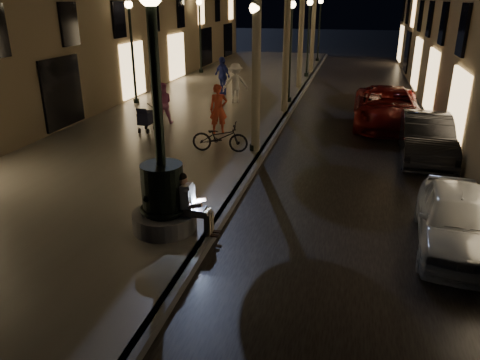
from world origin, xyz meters
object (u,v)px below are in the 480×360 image
(lamp_curb_a, at_px, (255,57))
(pedestrian_blue, at_px, (222,76))
(lamp_curb_b, at_px, (291,37))
(lamp_left_c, at_px, (200,25))
(lamp_curb_c, at_px, (309,27))
(fountain_lamppost, at_px, (163,186))
(lamp_left_b, at_px, (131,37))
(lamp_curb_d, at_px, (320,21))
(stroller, at_px, (146,118))
(car_second, at_px, (427,138))
(car_third, at_px, (387,108))
(pedestrian_pink, at_px, (162,103))
(bicycle, at_px, (220,137))
(car_front, at_px, (457,219))
(pedestrian_red, at_px, (219,109))
(pedestrian_white, at_px, (235,83))
(seated_man_laptop, at_px, (190,202))

(lamp_curb_a, height_order, pedestrian_blue, lamp_curb_a)
(lamp_curb_b, distance_m, lamp_left_c, 10.70)
(lamp_curb_b, xyz_separation_m, lamp_curb_c, (0.00, 8.00, 0.00))
(fountain_lamppost, height_order, lamp_left_b, fountain_lamppost)
(fountain_lamppost, height_order, pedestrian_blue, fountain_lamppost)
(lamp_curb_d, distance_m, stroller, 23.27)
(lamp_left_c, bearing_deg, car_second, -49.95)
(car_third, relative_size, pedestrian_blue, 2.88)
(lamp_left_b, distance_m, car_third, 11.83)
(lamp_curb_a, relative_size, lamp_curb_d, 1.00)
(fountain_lamppost, bearing_deg, lamp_left_b, 118.07)
(pedestrian_pink, height_order, bicycle, pedestrian_pink)
(lamp_left_b, bearing_deg, stroller, -60.36)
(car_front, distance_m, bicycle, 7.92)
(pedestrian_red, distance_m, pedestrian_white, 5.48)
(seated_man_laptop, bearing_deg, pedestrian_blue, 103.28)
(seated_man_laptop, bearing_deg, lamp_left_c, 107.68)
(lamp_curb_b, bearing_deg, lamp_curb_a, -90.00)
(lamp_curb_d, height_order, car_third, lamp_curb_d)
(fountain_lamppost, xyz_separation_m, lamp_curb_b, (0.70, 14.00, 2.02))
(lamp_left_b, distance_m, pedestrian_red, 7.17)
(lamp_curb_b, bearing_deg, car_front, -67.41)
(lamp_left_b, relative_size, car_second, 1.09)
(seated_man_laptop, relative_size, car_third, 0.24)
(pedestrian_blue, bearing_deg, lamp_left_b, -102.91)
(fountain_lamppost, relative_size, pedestrian_pink, 3.19)
(lamp_curb_b, height_order, car_third, lamp_curb_b)
(fountain_lamppost, relative_size, lamp_curb_a, 1.08)
(fountain_lamppost, relative_size, car_third, 0.94)
(car_third, relative_size, pedestrian_pink, 3.40)
(car_front, relative_size, pedestrian_blue, 1.99)
(car_front, distance_m, pedestrian_blue, 16.65)
(pedestrian_red, distance_m, pedestrian_blue, 7.48)
(pedestrian_blue, xyz_separation_m, bicycle, (2.58, -9.39, -0.48))
(bicycle, bearing_deg, lamp_curb_d, -8.63)
(lamp_curb_c, relative_size, pedestrian_white, 2.58)
(lamp_left_b, bearing_deg, pedestrian_white, 14.36)
(lamp_curb_c, bearing_deg, lamp_curb_a, -90.00)
(car_second, distance_m, bicycle, 6.70)
(pedestrian_pink, bearing_deg, lamp_curb_b, -151.76)
(seated_man_laptop, xyz_separation_m, lamp_curb_a, (0.09, 6.00, 2.32))
(lamp_left_b, distance_m, pedestrian_white, 5.23)
(fountain_lamppost, height_order, pedestrian_pink, fountain_lamppost)
(pedestrian_red, bearing_deg, lamp_curb_a, -70.71)
(lamp_left_b, distance_m, pedestrian_blue, 5.03)
(car_third, bearing_deg, stroller, -157.11)
(lamp_left_b, bearing_deg, pedestrian_blue, 40.81)
(car_third, bearing_deg, pedestrian_pink, -164.37)
(lamp_curb_a, relative_size, pedestrian_red, 2.65)
(stroller, height_order, car_third, car_third)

